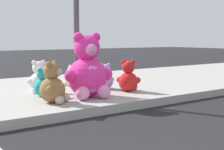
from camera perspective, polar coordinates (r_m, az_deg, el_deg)
sidewalk at (r=6.84m, az=-16.76°, el=-3.41°), size 28.00×4.40×0.15m
sign_pole at (r=6.44m, az=-6.29°, el=12.05°), size 0.56×0.11×3.20m
plush_pink_large at (r=5.89m, az=-4.25°, el=0.62°), size 0.89×0.82×1.17m
plush_red at (r=6.56m, az=2.88°, el=-0.63°), size 0.46×0.46×0.64m
plush_tan at (r=7.36m, az=-7.14°, el=-0.42°), size 0.32×0.36×0.47m
plush_teal at (r=6.11m, az=-11.91°, el=-1.70°), size 0.40×0.38×0.54m
plush_lavender at (r=6.86m, az=-1.22°, el=-0.63°), size 0.41×0.39×0.55m
plush_white at (r=6.63m, az=-12.65°, el=-0.73°), size 0.48×0.45×0.64m
plush_brown at (r=5.47m, az=-10.22°, el=-1.91°), size 0.49×0.50×0.70m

